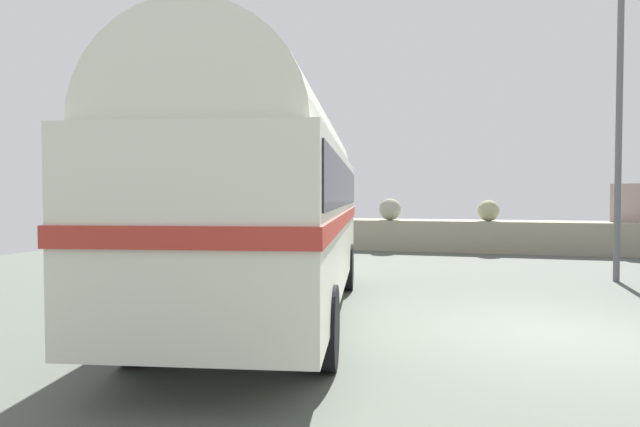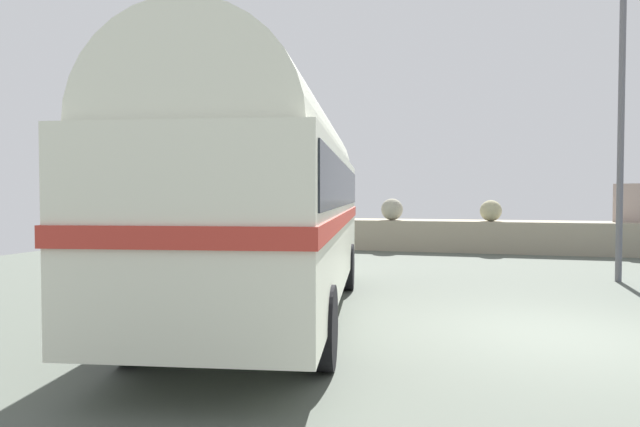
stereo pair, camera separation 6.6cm
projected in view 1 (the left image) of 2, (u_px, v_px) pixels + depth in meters
name	position (u px, v px, depth m)	size (l,w,h in m)	color
ground	(560.00, 337.00, 7.55)	(32.00, 26.00, 0.02)	#51574E
breakwater	(492.00, 233.00, 19.02)	(31.36, 1.98, 2.48)	gray
vintage_coach	(271.00, 191.00, 8.71)	(3.81, 8.86, 3.70)	black
lamp_post	(617.00, 111.00, 12.19)	(0.90, 0.90, 6.95)	#5B5B60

